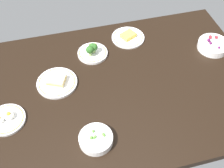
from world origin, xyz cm
name	(u,v)px	position (x,y,z in cm)	size (l,w,h in cm)	color
dining_table	(112,89)	(0.00, 0.00, 2.00)	(159.58, 102.24, 4.00)	black
plate_cheese	(128,37)	(19.48, 35.32, 4.97)	(20.17, 20.17, 3.55)	white
plate_eggs	(6,119)	(-54.55, -7.90, 5.17)	(18.28, 18.28, 5.01)	white
bowl_berries	(213,45)	(65.65, 13.87, 6.43)	(18.06, 18.06, 6.17)	white
plate_sandwich	(57,82)	(-27.91, 9.32, 5.30)	(21.60, 21.60, 4.61)	white
plate_broccoli	(92,52)	(-4.83, 26.49, 6.42)	(17.53, 17.53, 8.28)	white
bowl_peas	(96,139)	(-15.31, -29.88, 6.14)	(15.72, 15.72, 5.12)	white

